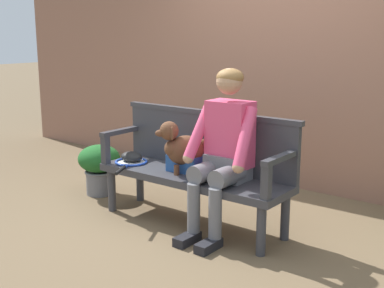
% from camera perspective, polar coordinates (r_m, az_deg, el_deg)
% --- Properties ---
extents(ground_plane, '(40.00, 40.00, 0.00)m').
position_cam_1_polar(ground_plane, '(4.33, -0.00, -8.90)').
color(ground_plane, brown).
extents(brick_garden_fence, '(8.00, 0.30, 2.62)m').
position_cam_1_polar(brick_garden_fence, '(5.38, 10.58, 9.42)').
color(brick_garden_fence, '#936651').
rests_on(brick_garden_fence, ground).
extents(garden_bench, '(1.69, 0.48, 0.44)m').
position_cam_1_polar(garden_bench, '(4.20, -0.00, -4.11)').
color(garden_bench, '#38383D').
rests_on(garden_bench, ground).
extents(bench_backrest, '(1.73, 0.06, 0.50)m').
position_cam_1_polar(bench_backrest, '(4.29, 1.73, 0.54)').
color(bench_backrest, '#38383D').
rests_on(bench_backrest, garden_bench).
extents(bench_armrest_left_end, '(0.06, 0.48, 0.28)m').
position_cam_1_polar(bench_armrest_left_end, '(4.60, -8.61, 0.54)').
color(bench_armrest_left_end, '#38383D').
rests_on(bench_armrest_left_end, garden_bench).
extents(bench_armrest_right_end, '(0.06, 0.48, 0.28)m').
position_cam_1_polar(bench_armrest_right_end, '(3.64, 9.24, -2.69)').
color(bench_armrest_right_end, '#38383D').
rests_on(bench_armrest_right_end, garden_bench).
extents(person_seated, '(0.56, 0.64, 1.31)m').
position_cam_1_polar(person_seated, '(3.93, 3.60, -0.29)').
color(person_seated, black).
rests_on(person_seated, ground).
extents(dog_on_bench, '(0.35, 0.41, 0.43)m').
position_cam_1_polar(dog_on_bench, '(4.17, -1.19, -0.34)').
color(dog_on_bench, brown).
rests_on(dog_on_bench, garden_bench).
extents(tennis_racket, '(0.40, 0.57, 0.03)m').
position_cam_1_polar(tennis_racket, '(4.53, -6.91, -2.06)').
color(tennis_racket, blue).
rests_on(tennis_racket, garden_bench).
extents(baseball_glove, '(0.24, 0.20, 0.09)m').
position_cam_1_polar(baseball_glove, '(4.59, -6.75, -1.41)').
color(baseball_glove, black).
rests_on(baseball_glove, garden_bench).
extents(sports_bag, '(0.30, 0.22, 0.14)m').
position_cam_1_polar(sports_bag, '(4.25, -0.65, -2.10)').
color(sports_bag, '#2856A3').
rests_on(sports_bag, garden_bench).
extents(potted_plant, '(0.41, 0.41, 0.49)m').
position_cam_1_polar(potted_plant, '(5.09, -10.32, -2.35)').
color(potted_plant, slate).
rests_on(potted_plant, ground).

